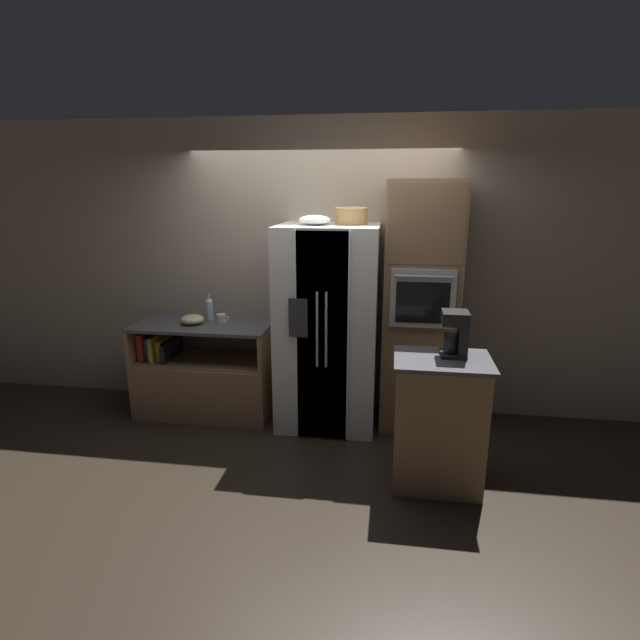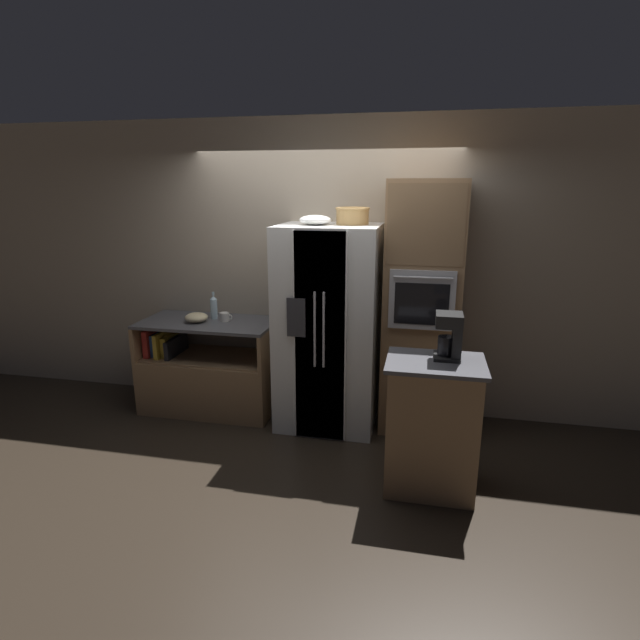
% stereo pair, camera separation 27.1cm
% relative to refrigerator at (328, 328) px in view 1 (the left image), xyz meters
% --- Properties ---
extents(ground_plane, '(20.00, 20.00, 0.00)m').
position_rel_refrigerator_xyz_m(ground_plane, '(-0.12, -0.02, -0.93)').
color(ground_plane, black).
extents(wall_back, '(12.00, 0.06, 2.80)m').
position_rel_refrigerator_xyz_m(wall_back, '(-0.12, 0.42, 0.47)').
color(wall_back, tan).
rests_on(wall_back, ground_plane).
extents(counter_left, '(1.30, 0.68, 0.91)m').
position_rel_refrigerator_xyz_m(counter_left, '(-1.23, 0.05, -0.59)').
color(counter_left, '#93704C').
rests_on(counter_left, ground_plane).
extents(refrigerator, '(0.89, 0.81, 1.85)m').
position_rel_refrigerator_xyz_m(refrigerator, '(0.00, 0.00, 0.00)').
color(refrigerator, white).
rests_on(refrigerator, ground_plane).
extents(wall_oven, '(0.65, 0.65, 2.24)m').
position_rel_refrigerator_xyz_m(wall_oven, '(0.82, 0.09, 0.20)').
color(wall_oven, '#93704C').
rests_on(wall_oven, ground_plane).
extents(island_counter, '(0.69, 0.53, 0.99)m').
position_rel_refrigerator_xyz_m(island_counter, '(0.94, -0.90, -0.43)').
color(island_counter, '#93704C').
rests_on(island_counter, ground_plane).
extents(wicker_basket, '(0.30, 0.30, 0.15)m').
position_rel_refrigerator_xyz_m(wicker_basket, '(0.19, 0.08, 1.01)').
color(wicker_basket, tan).
rests_on(wicker_basket, refrigerator).
extents(fruit_bowl, '(0.28, 0.28, 0.08)m').
position_rel_refrigerator_xyz_m(fruit_bowl, '(-0.11, -0.02, 0.97)').
color(fruit_bowl, white).
rests_on(fruit_bowl, refrigerator).
extents(bottle_tall, '(0.07, 0.07, 0.27)m').
position_rel_refrigerator_xyz_m(bottle_tall, '(-1.18, 0.16, 0.10)').
color(bottle_tall, silver).
rests_on(bottle_tall, counter_left).
extents(mug, '(0.12, 0.09, 0.09)m').
position_rel_refrigerator_xyz_m(mug, '(-1.04, 0.08, 0.02)').
color(mug, silver).
rests_on(mug, counter_left).
extents(mixing_bowl, '(0.22, 0.22, 0.09)m').
position_rel_refrigerator_xyz_m(mixing_bowl, '(-1.30, 0.00, 0.03)').
color(mixing_bowl, beige).
rests_on(mixing_bowl, counter_left).
extents(coffee_maker, '(0.18, 0.20, 0.33)m').
position_rel_refrigerator_xyz_m(coffee_maker, '(1.04, -0.83, 0.24)').
color(coffee_maker, black).
rests_on(coffee_maker, island_counter).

